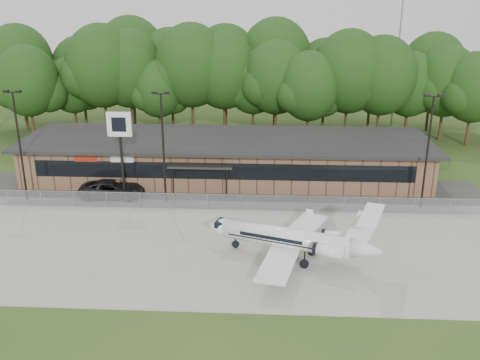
# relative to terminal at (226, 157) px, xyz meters

# --- Properties ---
(ground) EXTENTS (160.00, 160.00, 0.00)m
(ground) POSITION_rel_terminal_xyz_m (0.00, -23.94, -2.18)
(ground) COLOR #2A491A
(ground) RESTS_ON ground
(apron) EXTENTS (64.00, 18.00, 0.08)m
(apron) POSITION_rel_terminal_xyz_m (0.00, -15.94, -2.14)
(apron) COLOR #9E9B93
(apron) RESTS_ON ground
(parking_lot) EXTENTS (50.00, 9.00, 0.06)m
(parking_lot) POSITION_rel_terminal_xyz_m (0.00, -4.44, -2.15)
(parking_lot) COLOR #383835
(parking_lot) RESTS_ON ground
(terminal) EXTENTS (41.00, 11.65, 4.30)m
(terminal) POSITION_rel_terminal_xyz_m (0.00, 0.00, 0.00)
(terminal) COLOR brown
(terminal) RESTS_ON ground
(fence) EXTENTS (46.00, 0.04, 1.52)m
(fence) POSITION_rel_terminal_xyz_m (0.00, -8.94, -1.40)
(fence) COLOR gray
(fence) RESTS_ON ground
(treeline) EXTENTS (72.00, 12.00, 15.00)m
(treeline) POSITION_rel_terminal_xyz_m (0.00, 18.06, 5.32)
(treeline) COLOR #143912
(treeline) RESTS_ON ground
(radio_mast) EXTENTS (0.20, 0.20, 25.00)m
(radio_mast) POSITION_rel_terminal_xyz_m (22.00, 24.06, 10.32)
(radio_mast) COLOR gray
(radio_mast) RESTS_ON ground
(light_pole_left) EXTENTS (1.55, 0.30, 10.23)m
(light_pole_left) POSITION_rel_terminal_xyz_m (-18.00, -7.44, 3.80)
(light_pole_left) COLOR black
(light_pole_left) RESTS_ON ground
(light_pole_mid) EXTENTS (1.55, 0.30, 10.23)m
(light_pole_mid) POSITION_rel_terminal_xyz_m (-5.00, -7.44, 3.80)
(light_pole_mid) COLOR black
(light_pole_mid) RESTS_ON ground
(light_pole_right) EXTENTS (1.55, 0.30, 10.23)m
(light_pole_right) POSITION_rel_terminal_xyz_m (18.00, -7.44, 3.80)
(light_pole_right) COLOR black
(light_pole_right) RESTS_ON ground
(business_jet) EXTENTS (13.18, 11.80, 4.49)m
(business_jet) POSITION_rel_terminal_xyz_m (6.13, -17.86, -0.57)
(business_jet) COLOR white
(business_jet) RESTS_ON ground
(suv) EXTENTS (6.06, 2.91, 1.67)m
(suv) POSITION_rel_terminal_xyz_m (-10.22, -6.43, -1.34)
(suv) COLOR #29292B
(suv) RESTS_ON ground
(pole_sign) EXTENTS (2.19, 0.30, 8.34)m
(pole_sign) POSITION_rel_terminal_xyz_m (-8.89, -7.14, 4.20)
(pole_sign) COLOR black
(pole_sign) RESTS_ON ground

